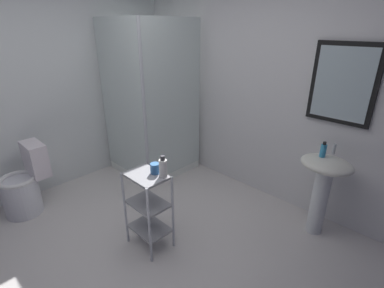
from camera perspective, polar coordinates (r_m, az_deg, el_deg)
name	(u,v)px	position (r m, az deg, el deg)	size (l,w,h in m)	color
ground_plane	(134,265)	(2.72, -11.51, -22.81)	(4.20, 4.20, 0.02)	silver
wall_back	(263,89)	(3.33, 14.16, 10.76)	(4.20, 0.14, 2.50)	silver
wall_left	(28,89)	(3.69, -30.04, 9.52)	(0.10, 4.20, 2.50)	silver
shower_stall	(152,140)	(3.88, -7.98, 0.73)	(0.92, 0.92, 2.00)	white
pedestal_sink	(323,180)	(2.92, 24.91, -6.64)	(0.46, 0.37, 0.81)	white
sink_faucet	(334,149)	(2.91, 26.65, -0.91)	(0.03, 0.03, 0.10)	silver
toilet	(25,186)	(3.57, -30.56, -7.21)	(0.37, 0.49, 0.76)	white
storage_cart	(148,205)	(2.61, -8.81, -11.96)	(0.38, 0.28, 0.74)	silver
hand_soap_bottle	(323,150)	(2.81, 24.89, -1.15)	(0.05, 0.05, 0.14)	#389ED1
lotion_bottle_white	(163,168)	(2.37, -5.84, -4.73)	(0.07, 0.07, 0.19)	white
rinse_cup	(155,168)	(2.44, -7.45, -4.88)	(0.08, 0.08, 0.09)	#3870B2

